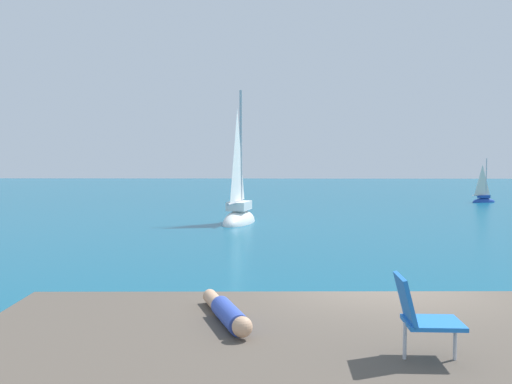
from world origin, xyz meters
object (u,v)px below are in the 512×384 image
at_px(person_sunbather, 227,313).
at_px(beach_chair, 421,313).
at_px(sailboat_near, 239,215).
at_px(sailboat_far, 484,200).

distance_m(person_sunbather, beach_chair, 2.27).
height_order(sailboat_near, person_sunbather, sailboat_near).
bearing_deg(person_sunbather, sailboat_far, -42.53).
relative_size(sailboat_near, sailboat_far, 2.03).
bearing_deg(beach_chair, sailboat_near, 99.03).
relative_size(sailboat_far, beach_chair, 4.12).
xyz_separation_m(sailboat_far, beach_chair, (-13.14, -34.03, 1.29)).
distance_m(sailboat_near, sailboat_far, 20.73).
relative_size(sailboat_near, person_sunbather, 3.91).
height_order(person_sunbather, beach_chair, beach_chair).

